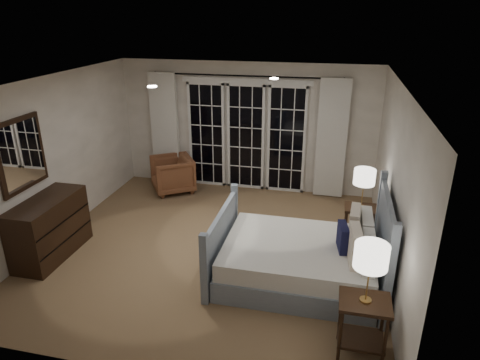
% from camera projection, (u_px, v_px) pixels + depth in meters
% --- Properties ---
extents(floor, '(5.00, 5.00, 0.00)m').
position_uv_depth(floor, '(212.00, 248.00, 6.54)').
color(floor, olive).
rests_on(floor, ground).
extents(ceiling, '(5.00, 5.00, 0.00)m').
position_uv_depth(ceiling, '(207.00, 82.00, 5.61)').
color(ceiling, white).
rests_on(ceiling, wall_back).
extents(wall_left, '(0.02, 5.00, 2.50)m').
position_uv_depth(wall_left, '(54.00, 159.00, 6.60)').
color(wall_left, white).
rests_on(wall_left, floor).
extents(wall_right, '(0.02, 5.00, 2.50)m').
position_uv_depth(wall_right, '(394.00, 186.00, 5.56)').
color(wall_right, white).
rests_on(wall_right, floor).
extents(wall_back, '(5.00, 0.02, 2.50)m').
position_uv_depth(wall_back, '(246.00, 127.00, 8.34)').
color(wall_back, white).
rests_on(wall_back, floor).
extents(wall_front, '(5.00, 0.02, 2.50)m').
position_uv_depth(wall_front, '(129.00, 268.00, 3.82)').
color(wall_front, white).
rests_on(wall_front, floor).
extents(french_doors, '(2.50, 0.04, 2.20)m').
position_uv_depth(french_doors, '(246.00, 136.00, 8.36)').
color(french_doors, black).
rests_on(french_doors, wall_back).
extents(curtain_rod, '(3.50, 0.03, 0.03)m').
position_uv_depth(curtain_rod, '(245.00, 76.00, 7.88)').
color(curtain_rod, black).
rests_on(curtain_rod, wall_back).
extents(curtain_left, '(0.55, 0.10, 2.25)m').
position_uv_depth(curtain_left, '(165.00, 129.00, 8.61)').
color(curtain_left, silver).
rests_on(curtain_left, curtain_rod).
extents(curtain_right, '(0.55, 0.10, 2.25)m').
position_uv_depth(curtain_right, '(332.00, 139.00, 7.93)').
color(curtain_right, silver).
rests_on(curtain_right, curtain_rod).
extents(downlight_a, '(0.12, 0.12, 0.01)m').
position_uv_depth(downlight_a, '(274.00, 79.00, 5.99)').
color(downlight_a, white).
rests_on(downlight_a, ceiling).
extents(downlight_b, '(0.12, 0.12, 0.01)m').
position_uv_depth(downlight_b, '(152.00, 87.00, 5.38)').
color(downlight_b, white).
rests_on(downlight_b, ceiling).
extents(bed, '(2.16, 1.55, 1.26)m').
position_uv_depth(bed, '(303.00, 258.00, 5.67)').
color(bed, gray).
rests_on(bed, floor).
extents(nightstand_left, '(0.52, 0.41, 0.67)m').
position_uv_depth(nightstand_left, '(363.00, 319.00, 4.38)').
color(nightstand_left, black).
rests_on(nightstand_left, floor).
extents(nightstand_right, '(0.48, 0.38, 0.62)m').
position_uv_depth(nightstand_right, '(360.00, 220.00, 6.52)').
color(nightstand_right, black).
rests_on(nightstand_right, floor).
extents(lamp_left, '(0.33, 0.33, 0.64)m').
position_uv_depth(lamp_left, '(371.00, 257.00, 4.10)').
color(lamp_left, '#B68C48').
rests_on(lamp_left, nightstand_left).
extents(lamp_right, '(0.31, 0.31, 0.61)m').
position_uv_depth(lamp_right, '(364.00, 177.00, 6.26)').
color(lamp_right, '#B68C48').
rests_on(lamp_right, nightstand_right).
extents(armchair, '(1.06, 1.06, 0.71)m').
position_uv_depth(armchair, '(172.00, 174.00, 8.47)').
color(armchair, brown).
rests_on(armchair, floor).
extents(dresser, '(0.53, 1.26, 0.89)m').
position_uv_depth(dresser, '(50.00, 228.00, 6.20)').
color(dresser, black).
rests_on(dresser, floor).
extents(mirror, '(0.05, 0.85, 1.00)m').
position_uv_depth(mirror, '(21.00, 154.00, 5.84)').
color(mirror, black).
rests_on(mirror, wall_left).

